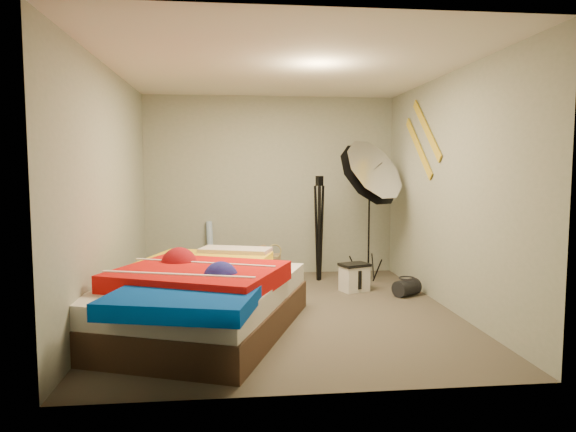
{
  "coord_description": "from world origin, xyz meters",
  "views": [
    {
      "loc": [
        -0.52,
        -5.25,
        1.5
      ],
      "look_at": [
        0.1,
        0.6,
        0.95
      ],
      "focal_mm": 32.0,
      "sensor_mm": 36.0,
      "label": 1
    }
  ],
  "objects": [
    {
      "name": "wall_front",
      "position": [
        0.0,
        -2.0,
        1.25
      ],
      "size": [
        3.5,
        0.0,
        3.5
      ],
      "primitive_type": "plane",
      "rotation": [
        -1.57,
        0.0,
        0.0
      ],
      "color": "#999C8C",
      "rests_on": "floor"
    },
    {
      "name": "photo_umbrella",
      "position": [
        1.2,
        1.23,
        1.41
      ],
      "size": [
        0.96,
        1.1,
        1.96
      ],
      "color": "black",
      "rests_on": "floor"
    },
    {
      "name": "wall_stripe_upper",
      "position": [
        1.73,
        0.6,
        1.95
      ],
      "size": [
        0.02,
        0.91,
        0.78
      ],
      "primitive_type": "cube",
      "rotation": [
        0.7,
        0.0,
        0.0
      ],
      "color": "gold",
      "rests_on": "wall_right"
    },
    {
      "name": "bed",
      "position": [
        -0.82,
        -0.58,
        0.32
      ],
      "size": [
        2.16,
        2.65,
        0.64
      ],
      "color": "#462F21",
      "rests_on": "floor"
    },
    {
      "name": "ceiling",
      "position": [
        0.0,
        0.0,
        2.5
      ],
      "size": [
        4.0,
        4.0,
        0.0
      ],
      "primitive_type": "plane",
      "rotation": [
        3.14,
        0.0,
        0.0
      ],
      "color": "silver",
      "rests_on": "wall_back"
    },
    {
      "name": "tote_bag",
      "position": [
        -0.09,
        1.42,
        0.18
      ],
      "size": [
        0.4,
        0.29,
        0.38
      ],
      "primitive_type": "cube",
      "rotation": [
        -0.14,
        0.0,
        0.4
      ],
      "color": "tan",
      "rests_on": "floor"
    },
    {
      "name": "wall_left",
      "position": [
        -1.75,
        0.0,
        1.25
      ],
      "size": [
        0.0,
        4.0,
        4.0
      ],
      "primitive_type": "plane",
      "rotation": [
        1.57,
        0.0,
        1.57
      ],
      "color": "#999C8C",
      "rests_on": "floor"
    },
    {
      "name": "wall_stripe_lower",
      "position": [
        1.73,
        0.85,
        1.75
      ],
      "size": [
        0.02,
        0.91,
        0.78
      ],
      "primitive_type": "cube",
      "rotation": [
        0.7,
        0.0,
        0.0
      ],
      "color": "gold",
      "rests_on": "wall_right"
    },
    {
      "name": "wrapping_roll",
      "position": [
        -0.85,
        1.9,
        0.38
      ],
      "size": [
        0.14,
        0.23,
        0.76
      ],
      "primitive_type": "cylinder",
      "rotation": [
        -0.17,
        0.0,
        0.26
      ],
      "color": "#4B82C6",
      "rests_on": "floor"
    },
    {
      "name": "wall_back",
      "position": [
        0.0,
        2.0,
        1.25
      ],
      "size": [
        3.5,
        0.0,
        3.5
      ],
      "primitive_type": "plane",
      "rotation": [
        1.57,
        0.0,
        0.0
      ],
      "color": "#999C8C",
      "rests_on": "floor"
    },
    {
      "name": "camera_case",
      "position": [
        0.94,
        0.8,
        0.16
      ],
      "size": [
        0.37,
        0.32,
        0.31
      ],
      "primitive_type": "cube",
      "rotation": [
        0.0,
        0.0,
        0.37
      ],
      "color": "silver",
      "rests_on": "floor"
    },
    {
      "name": "wall_right",
      "position": [
        1.75,
        0.0,
        1.25
      ],
      "size": [
        0.0,
        4.0,
        4.0
      ],
      "primitive_type": "plane",
      "rotation": [
        1.57,
        0.0,
        -1.57
      ],
      "color": "#999C8C",
      "rests_on": "floor"
    },
    {
      "name": "camera_tripod",
      "position": [
        0.61,
        1.45,
        0.8
      ],
      "size": [
        0.1,
        0.1,
        1.4
      ],
      "color": "black",
      "rests_on": "floor"
    },
    {
      "name": "duffel_bag",
      "position": [
        1.5,
        0.5,
        0.1
      ],
      "size": [
        0.37,
        0.33,
        0.19
      ],
      "primitive_type": "cylinder",
      "rotation": [
        0.0,
        1.57,
        0.56
      ],
      "color": "black",
      "rests_on": "floor"
    },
    {
      "name": "floor",
      "position": [
        0.0,
        0.0,
        0.0
      ],
      "size": [
        4.0,
        4.0,
        0.0
      ],
      "primitive_type": "plane",
      "color": "#51493E",
      "rests_on": "ground"
    }
  ]
}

